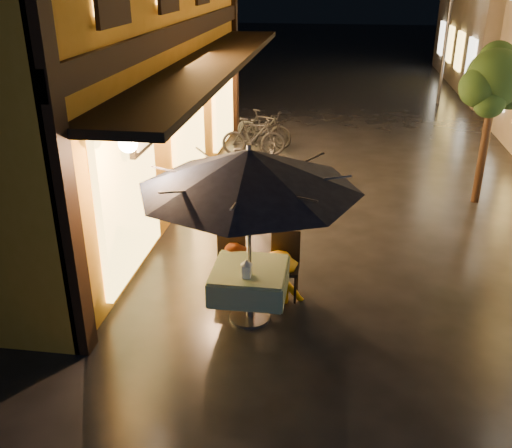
% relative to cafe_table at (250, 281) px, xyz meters
% --- Properties ---
extents(ground, '(90.00, 90.00, 0.00)m').
position_rel_cafe_table_xyz_m(ground, '(1.53, 0.38, -0.59)').
color(ground, black).
rests_on(ground, ground).
extents(west_building, '(5.90, 11.40, 7.40)m').
position_rel_cafe_table_xyz_m(west_building, '(-4.19, 4.38, 3.12)').
color(west_building, '#C3821F').
rests_on(west_building, ground).
extents(street_tree, '(1.43, 1.20, 3.15)m').
position_rel_cafe_table_xyz_m(street_tree, '(3.95, 4.90, 1.83)').
color(street_tree, black).
rests_on(street_tree, ground).
extents(streetlamp_far, '(0.36, 0.36, 4.23)m').
position_rel_cafe_table_xyz_m(streetlamp_far, '(4.53, 14.38, 2.33)').
color(streetlamp_far, '#59595E').
rests_on(streetlamp_far, ground).
extents(cafe_table, '(0.99, 0.99, 0.78)m').
position_rel_cafe_table_xyz_m(cafe_table, '(0.00, 0.00, 0.00)').
color(cafe_table, '#59595E').
rests_on(cafe_table, ground).
extents(patio_umbrella, '(2.84, 2.84, 2.46)m').
position_rel_cafe_table_xyz_m(patio_umbrella, '(0.00, 0.00, 1.56)').
color(patio_umbrella, '#59595E').
rests_on(patio_umbrella, ground).
extents(cafe_chair_left, '(0.42, 0.42, 0.97)m').
position_rel_cafe_table_xyz_m(cafe_chair_left, '(-0.40, 0.74, -0.05)').
color(cafe_chair_left, black).
rests_on(cafe_chair_left, ground).
extents(cafe_chair_right, '(0.42, 0.42, 0.97)m').
position_rel_cafe_table_xyz_m(cafe_chair_right, '(0.40, 0.74, -0.05)').
color(cafe_chair_right, black).
rests_on(cafe_chair_right, ground).
extents(table_lantern, '(0.16, 0.16, 0.25)m').
position_rel_cafe_table_xyz_m(table_lantern, '(0.00, -0.24, 0.33)').
color(table_lantern, white).
rests_on(table_lantern, cafe_table).
extents(person_orange, '(0.95, 0.84, 1.62)m').
position_rel_cafe_table_xyz_m(person_orange, '(-0.34, 0.59, 0.22)').
color(person_orange, '#D45519').
rests_on(person_orange, ground).
extents(person_yellow, '(1.03, 0.71, 1.46)m').
position_rel_cafe_table_xyz_m(person_yellow, '(0.33, 0.56, 0.14)').
color(person_yellow, '#FFA502').
rests_on(person_yellow, ground).
extents(bicycle_0, '(1.74, 0.70, 0.90)m').
position_rel_cafe_table_xyz_m(bicycle_0, '(-1.18, 4.29, -0.14)').
color(bicycle_0, black).
rests_on(bicycle_0, ground).
extents(bicycle_1, '(1.78, 0.58, 1.06)m').
position_rel_cafe_table_xyz_m(bicycle_1, '(-0.64, 4.44, -0.06)').
color(bicycle_1, black).
rests_on(bicycle_1, ground).
extents(bicycle_2, '(1.98, 0.93, 1.00)m').
position_rel_cafe_table_xyz_m(bicycle_2, '(-0.77, 5.21, -0.09)').
color(bicycle_2, black).
rests_on(bicycle_2, ground).
extents(bicycle_3, '(1.65, 0.60, 0.97)m').
position_rel_cafe_table_xyz_m(bicycle_3, '(-1.04, 7.37, -0.10)').
color(bicycle_3, black).
rests_on(bicycle_3, ground).
extents(bicycle_4, '(1.71, 1.17, 0.85)m').
position_rel_cafe_table_xyz_m(bicycle_4, '(-0.97, 8.57, -0.16)').
color(bicycle_4, black).
rests_on(bicycle_4, ground).
extents(bicycle_5, '(1.67, 1.06, 0.97)m').
position_rel_cafe_table_xyz_m(bicycle_5, '(-0.86, 8.23, -0.10)').
color(bicycle_5, black).
rests_on(bicycle_5, ground).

